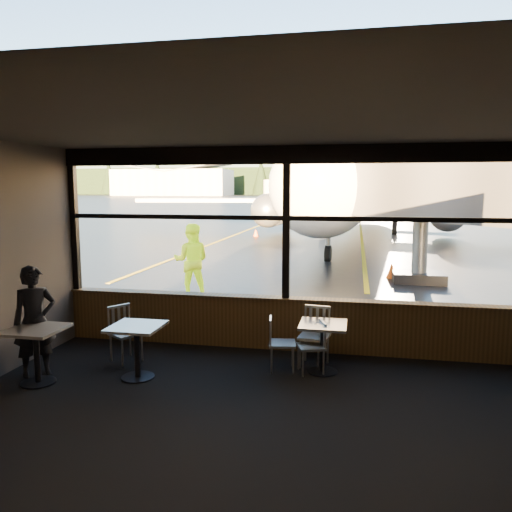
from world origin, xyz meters
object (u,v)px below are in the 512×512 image
(airliner, at_px, (359,146))
(cafe_table_near, at_px, (323,348))
(chair_near_n, at_px, (314,337))
(ground_crew, at_px, (191,261))
(cafe_table_mid, at_px, (137,352))
(chair_mid_w, at_px, (126,334))
(cafe_table_left, at_px, (37,356))
(cone_wing, at_px, (256,233))
(cone_nose, at_px, (392,271))
(jet_bridge, at_px, (452,204))
(chair_near_w, at_px, (282,344))
(passenger, at_px, (35,321))
(chair_near_e, at_px, (311,347))

(airliner, height_order, cafe_table_near, airliner)
(chair_near_n, height_order, ground_crew, ground_crew)
(cafe_table_mid, relative_size, chair_mid_w, 0.88)
(cafe_table_near, relative_size, cafe_table_left, 0.94)
(ground_crew, bearing_deg, cafe_table_left, 76.68)
(cone_wing, bearing_deg, cafe_table_mid, -83.17)
(cone_nose, relative_size, cone_wing, 1.08)
(jet_bridge, distance_m, cone_wing, 17.03)
(cafe_table_mid, distance_m, chair_near_n, 2.72)
(chair_near_w, distance_m, chair_near_n, 0.55)
(jet_bridge, relative_size, cafe_table_near, 14.24)
(jet_bridge, relative_size, passenger, 6.60)
(cafe_table_left, bearing_deg, cone_nose, 60.43)
(chair_near_n, xyz_separation_m, ground_crew, (-3.52, 4.45, 0.48))
(chair_mid_w, height_order, cone_nose, chair_mid_w)
(chair_near_n, bearing_deg, cone_nose, -94.18)
(chair_near_w, xyz_separation_m, chair_mid_w, (-2.54, -0.10, 0.04))
(airliner, height_order, chair_near_n, airliner)
(passenger, relative_size, ground_crew, 0.87)
(cafe_table_left, relative_size, chair_mid_w, 0.90)
(airliner, relative_size, ground_crew, 18.10)
(ground_crew, height_order, cone_nose, ground_crew)
(jet_bridge, distance_m, cone_nose, 3.29)
(passenger, bearing_deg, cone_nose, 15.58)
(cafe_table_near, xyz_separation_m, ground_crew, (-3.67, 4.70, 0.57))
(jet_bridge, xyz_separation_m, ground_crew, (-6.56, -1.78, -1.45))
(ground_crew, bearing_deg, passenger, 74.32)
(jet_bridge, relative_size, ground_crew, 5.76)
(chair_near_e, bearing_deg, cafe_table_mid, 87.50)
(cafe_table_near, xyz_separation_m, cone_wing, (-5.31, 21.24, -0.17))
(chair_near_e, bearing_deg, cone_wing, -5.09)
(chair_near_n, bearing_deg, ground_crew, -44.07)
(cafe_table_near, height_order, chair_mid_w, chair_mid_w)
(chair_near_n, height_order, chair_mid_w, chair_near_n)
(jet_bridge, bearing_deg, chair_near_e, -115.13)
(airliner, height_order, cafe_table_left, airliner)
(jet_bridge, height_order, cone_wing, jet_bridge)
(airliner, xyz_separation_m, cafe_table_mid, (-3.16, -24.25, -4.88))
(chair_near_n, bearing_deg, cone_wing, -68.62)
(jet_bridge, relative_size, chair_mid_w, 11.99)
(chair_mid_w, bearing_deg, airliner, -155.59)
(chair_near_e, bearing_deg, jet_bridge, -43.77)
(cafe_table_mid, relative_size, cafe_table_left, 0.98)
(airliner, distance_m, chair_near_w, 24.03)
(passenger, distance_m, ground_crew, 5.67)
(cone_wing, bearing_deg, cafe_table_near, -75.97)
(chair_near_w, relative_size, chair_mid_w, 0.92)
(airliner, bearing_deg, chair_near_w, -87.35)
(cafe_table_near, distance_m, chair_near_e, 0.18)
(jet_bridge, relative_size, chair_near_e, 13.50)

